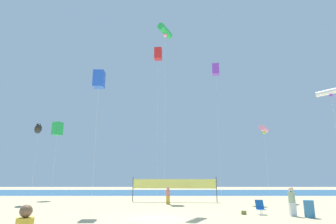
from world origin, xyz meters
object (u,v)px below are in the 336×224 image
object	(u,v)px
kite_black_inflatable	(38,129)
kite_blue_box	(99,79)
kite_red_box	(158,54)
folding_beach_chair	(261,207)
kite_white_tube	(331,92)
kite_pink_tube	(264,129)
volleyball_net	(174,185)
beach_handbag	(244,213)
beachgoer_coral_shirt	(168,195)
kite_green_tube	(165,31)
beachgoer_sage_shirt	(292,200)
trash_barrel	(310,209)
kite_green_box	(58,129)
kite_violet_box	(216,69)

from	to	relation	value
kite_black_inflatable	kite_blue_box	bearing A→B (deg)	-40.17
kite_red_box	kite_blue_box	size ratio (longest dim) A/B	1.77
folding_beach_chair	kite_white_tube	world-z (taller)	kite_white_tube
folding_beach_chair	kite_pink_tube	distance (m)	13.11
volleyball_net	beach_handbag	size ratio (longest dim) A/B	28.74
kite_pink_tube	kite_blue_box	size ratio (longest dim) A/B	0.72
beachgoer_coral_shirt	kite_green_tube	bearing A→B (deg)	-177.01
kite_pink_tube	kite_black_inflatable	bearing A→B (deg)	-175.17
beachgoer_sage_shirt	trash_barrel	bearing A→B (deg)	-26.46
folding_beach_chair	volleyball_net	world-z (taller)	volleyball_net
kite_green_tube	volleyball_net	bearing A→B (deg)	77.72
beachgoer_sage_shirt	kite_red_box	world-z (taller)	kite_red_box
kite_pink_tube	kite_white_tube	size ratio (longest dim) A/B	0.85
beach_handbag	folding_beach_chair	bearing A→B (deg)	4.33
kite_blue_box	kite_white_tube	bearing A→B (deg)	-0.69
kite_pink_tube	beach_handbag	bearing A→B (deg)	-117.17
kite_black_inflatable	trash_barrel	bearing A→B (deg)	-24.96
kite_black_inflatable	kite_pink_tube	bearing A→B (deg)	4.83
trash_barrel	beach_handbag	world-z (taller)	trash_barrel
beachgoer_sage_shirt	kite_black_inflatable	distance (m)	23.39
kite_green_box	kite_blue_box	world-z (taller)	kite_blue_box
volleyball_net	kite_black_inflatable	world-z (taller)	kite_black_inflatable
trash_barrel	kite_white_tube	xyz separation A→B (m)	(4.38, 3.45, 8.35)
kite_green_box	kite_red_box	bearing A→B (deg)	3.86
beachgoer_coral_shirt	volleyball_net	size ratio (longest dim) A/B	0.18
folding_beach_chair	kite_violet_box	distance (m)	19.20
beachgoer_sage_shirt	kite_pink_tube	distance (m)	13.15
kite_white_tube	kite_green_tube	size ratio (longest dim) A/B	0.55
trash_barrel	volleyball_net	world-z (taller)	volleyball_net
kite_blue_box	kite_red_box	bearing A→B (deg)	71.46
trash_barrel	volleyball_net	size ratio (longest dim) A/B	0.12
volleyball_net	kite_blue_box	bearing A→B (deg)	-128.87
beachgoer_coral_shirt	folding_beach_chair	xyz separation A→B (m)	(5.97, -7.31, -0.35)
beachgoer_sage_shirt	kite_red_box	distance (m)	24.88
beachgoer_coral_shirt	volleyball_net	distance (m)	2.63
kite_green_box	kite_green_tube	size ratio (longest dim) A/B	0.53
beachgoer_coral_shirt	beachgoer_sage_shirt	distance (m)	11.22
beachgoer_coral_shirt	kite_pink_tube	distance (m)	12.48
kite_white_tube	kite_green_box	size ratio (longest dim) A/B	1.03
volleyball_net	kite_violet_box	bearing A→B (deg)	28.38
beachgoer_sage_shirt	beach_handbag	distance (m)	3.04
trash_barrel	kite_violet_box	world-z (taller)	kite_violet_box
beachgoer_coral_shirt	kite_violet_box	xyz separation A→B (m)	(5.76, 5.21, 14.20)
kite_green_tube	kite_white_tube	bearing A→B (deg)	-15.86
kite_violet_box	beachgoer_coral_shirt	bearing A→B (deg)	-137.86
kite_red_box	trash_barrel	bearing A→B (deg)	-59.31
kite_green_tube	kite_blue_box	xyz separation A→B (m)	(-5.24, -3.48, -6.21)
kite_red_box	kite_green_box	world-z (taller)	kite_red_box
beachgoer_coral_shirt	kite_blue_box	distance (m)	11.88
beach_handbag	kite_green_tube	bearing A→B (deg)	132.11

